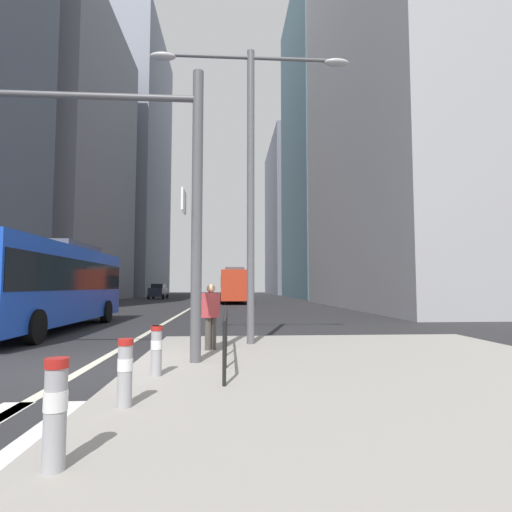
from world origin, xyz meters
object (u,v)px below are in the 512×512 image
(city_bus_red_receding, at_px, (234,284))
(car_oncoming_mid, at_px, (158,291))
(bollard_front, at_px, (55,408))
(bollard_right, at_px, (156,348))
(city_bus_blue_oncoming, at_px, (47,281))
(pedestrian_waiting, at_px, (211,314))
(traffic_signal_gantry, at_px, (95,165))
(street_lamp_post, at_px, (251,152))
(bollard_left, at_px, (125,369))
(car_receding_near, at_px, (237,291))

(city_bus_red_receding, relative_size, car_oncoming_mid, 2.62)
(bollard_front, distance_m, bollard_right, 3.55)
(bollard_right, bearing_deg, city_bus_red_receding, 87.15)
(city_bus_blue_oncoming, bearing_deg, car_oncoming_mid, 93.57)
(city_bus_blue_oncoming, relative_size, bollard_right, 12.94)
(pedestrian_waiting, bearing_deg, traffic_signal_gantry, -145.09)
(bollard_right, bearing_deg, bollard_front, -93.39)
(street_lamp_post, height_order, bollard_right, street_lamp_post)
(street_lamp_post, bearing_deg, bollard_right, -115.67)
(city_bus_red_receding, height_order, bollard_front, city_bus_red_receding)
(city_bus_blue_oncoming, bearing_deg, bollard_front, -66.26)
(bollard_left, bearing_deg, bollard_right, 87.43)
(car_receding_near, relative_size, bollard_front, 4.82)
(bollard_front, bearing_deg, city_bus_blue_oncoming, 113.74)
(bollard_front, height_order, bollard_right, bollard_front)
(city_bus_red_receding, xyz_separation_m, traffic_signal_gantry, (-3.19, -32.91, 2.28))
(bollard_left, bearing_deg, car_oncoming_mid, 99.17)
(city_bus_red_receding, relative_size, bollard_left, 13.51)
(car_receding_near, relative_size, traffic_signal_gantry, 0.71)
(city_bus_red_receding, height_order, street_lamp_post, street_lamp_post)
(car_oncoming_mid, xyz_separation_m, bollard_right, (7.88, -46.55, -0.37))
(car_receding_near, relative_size, pedestrian_waiting, 2.82)
(city_bus_blue_oncoming, distance_m, car_oncoming_mid, 38.12)
(pedestrian_waiting, bearing_deg, bollard_right, -105.75)
(car_oncoming_mid, height_order, car_receding_near, same)
(traffic_signal_gantry, relative_size, bollard_front, 6.78)
(city_bus_blue_oncoming, relative_size, city_bus_red_receding, 0.95)
(city_bus_blue_oncoming, relative_size, traffic_signal_gantry, 1.76)
(traffic_signal_gantry, bearing_deg, bollard_left, -64.59)
(car_receding_near, bearing_deg, bollard_left, -92.82)
(city_bus_red_receding, relative_size, pedestrian_waiting, 7.34)
(bollard_right, bearing_deg, city_bus_blue_oncoming, 122.92)
(city_bus_blue_oncoming, distance_m, pedestrian_waiting, 8.55)
(bollard_left, bearing_deg, city_bus_red_receding, 87.16)
(bollard_front, bearing_deg, street_lamp_post, 74.60)
(city_bus_red_receding, relative_size, car_receding_near, 2.60)
(city_bus_red_receding, distance_m, traffic_signal_gantry, 33.14)
(city_bus_red_receding, distance_m, bollard_right, 34.18)
(city_bus_red_receding, xyz_separation_m, bollard_left, (-1.78, -35.89, -1.21))
(traffic_signal_gantry, xyz_separation_m, street_lamp_post, (3.29, 2.53, 1.17))
(city_bus_blue_oncoming, bearing_deg, bollard_right, -57.08)
(city_bus_red_receding, height_order, traffic_signal_gantry, traffic_signal_gantry)
(street_lamp_post, relative_size, pedestrian_waiting, 5.14)
(bollard_right, bearing_deg, traffic_signal_gantry, 141.21)
(city_bus_blue_oncoming, bearing_deg, car_receding_near, 78.23)
(car_oncoming_mid, height_order, pedestrian_waiting, car_oncoming_mid)
(car_oncoming_mid, distance_m, car_receding_near, 10.17)
(car_oncoming_mid, height_order, traffic_signal_gantry, traffic_signal_gantry)
(city_bus_red_receding, distance_m, bollard_front, 37.72)
(street_lamp_post, bearing_deg, car_oncoming_mid, 102.73)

